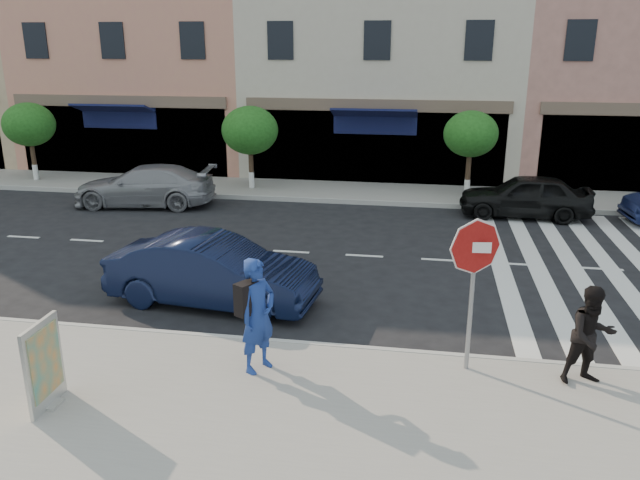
{
  "coord_description": "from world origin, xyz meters",
  "views": [
    {
      "loc": [
        1.47,
        -11.68,
        5.43
      ],
      "look_at": [
        -0.66,
        0.84,
        1.4
      ],
      "focal_mm": 35.0,
      "sensor_mm": 36.0,
      "label": 1
    }
  ],
  "objects": [
    {
      "name": "car_far_mid",
      "position": [
        4.72,
        8.77,
        0.7
      ],
      "size": [
        4.18,
        1.79,
        1.41
      ],
      "primitive_type": "imported",
      "rotation": [
        0.0,
        0.0,
        -1.6
      ],
      "color": "black",
      "rests_on": "ground"
    },
    {
      "name": "ground",
      "position": [
        0.0,
        0.0,
        0.0
      ],
      "size": [
        120.0,
        120.0,
        0.0
      ],
      "primitive_type": "plane",
      "color": "black",
      "rests_on": "ground"
    },
    {
      "name": "street_tree_wb",
      "position": [
        -5.0,
        10.8,
        2.31
      ],
      "size": [
        2.1,
        2.1,
        3.06
      ],
      "color": "#473323",
      "rests_on": "sidewalk_far"
    },
    {
      "name": "stop_sign",
      "position": [
        2.33,
        -1.98,
        2.06
      ],
      "size": [
        0.93,
        0.14,
        2.65
      ],
      "rotation": [
        0.0,
        0.0,
        0.1
      ],
      "color": "gray",
      "rests_on": "sidewalk_near"
    },
    {
      "name": "sidewalk_near",
      "position": [
        0.0,
        -3.75,
        0.07
      ],
      "size": [
        60.0,
        4.5,
        0.15
      ],
      "primitive_type": "cube",
      "color": "gray",
      "rests_on": "ground"
    },
    {
      "name": "street_tree_wa",
      "position": [
        -14.0,
        10.8,
        2.33
      ],
      "size": [
        2.0,
        2.0,
        3.05
      ],
      "color": "#473323",
      "rests_on": "sidewalk_far"
    },
    {
      "name": "poster_board",
      "position": [
        -3.98,
        -4.19,
        0.82
      ],
      "size": [
        0.32,
        0.9,
        1.38
      ],
      "rotation": [
        0.0,
        0.0,
        0.02
      ],
      "color": "beige",
      "rests_on": "sidewalk_near"
    },
    {
      "name": "car_far_left",
      "position": [
        -8.07,
        8.12,
        0.7
      ],
      "size": [
        5.0,
        2.47,
        1.4
      ],
      "primitive_type": "imported",
      "rotation": [
        0.0,
        0.0,
        -1.46
      ],
      "color": "gray",
      "rests_on": "ground"
    },
    {
      "name": "building_west_mid",
      "position": [
        -11.0,
        17.0,
        7.0
      ],
      "size": [
        10.0,
        9.0,
        14.0
      ],
      "primitive_type": "cube",
      "color": "tan",
      "rests_on": "ground"
    },
    {
      "name": "building_centre",
      "position": [
        -0.5,
        17.0,
        5.5
      ],
      "size": [
        11.0,
        9.0,
        11.0
      ],
      "primitive_type": "cube",
      "color": "beige",
      "rests_on": "ground"
    },
    {
      "name": "car_near_mid",
      "position": [
        -2.91,
        0.3,
        0.74
      ],
      "size": [
        4.65,
        2.04,
        1.49
      ],
      "primitive_type": "imported",
      "rotation": [
        0.0,
        0.0,
        1.46
      ],
      "color": "black",
      "rests_on": "ground"
    },
    {
      "name": "photographer",
      "position": [
        -1.13,
        -2.56,
        1.14
      ],
      "size": [
        0.77,
        0.86,
        1.97
      ],
      "primitive_type": "imported",
      "rotation": [
        0.0,
        0.0,
        1.04
      ],
      "color": "navy",
      "rests_on": "sidewalk_near"
    },
    {
      "name": "sidewalk_far",
      "position": [
        0.0,
        11.0,
        0.07
      ],
      "size": [
        60.0,
        3.0,
        0.15
      ],
      "primitive_type": "cube",
      "color": "gray",
      "rests_on": "ground"
    },
    {
      "name": "walker",
      "position": [
        4.22,
        -2.1,
        0.98
      ],
      "size": [
        0.96,
        0.84,
        1.66
      ],
      "primitive_type": "imported",
      "rotation": [
        0.0,
        0.0,
        0.3
      ],
      "color": "black",
      "rests_on": "sidewalk_near"
    },
    {
      "name": "street_tree_c",
      "position": [
        3.0,
        10.8,
        2.36
      ],
      "size": [
        1.9,
        1.9,
        3.04
      ],
      "color": "#473323",
      "rests_on": "sidewalk_far"
    }
  ]
}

